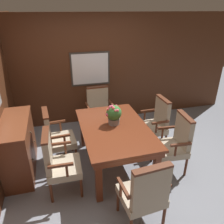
{
  "coord_description": "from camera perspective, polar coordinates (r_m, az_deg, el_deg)",
  "views": [
    {
      "loc": [
        -0.81,
        -2.92,
        2.52
      ],
      "look_at": [
        0.06,
        0.24,
        0.95
      ],
      "focal_mm": 35.0,
      "sensor_mm": 36.0,
      "label": 1
    }
  ],
  "objects": [
    {
      "name": "ground_plane",
      "position": [
        3.94,
        0.07,
        -14.16
      ],
      "size": [
        14.0,
        14.0,
        0.0
      ],
      "primitive_type": "plane",
      "color": "gray"
    },
    {
      "name": "wall_back",
      "position": [
        5.05,
        -5.78,
        10.6
      ],
      "size": [
        7.2,
        0.08,
        2.45
      ],
      "color": "#4C2816",
      "rests_on": "ground_plane"
    },
    {
      "name": "dining_table",
      "position": [
        3.65,
        0.63,
        -5.19
      ],
      "size": [
        1.08,
        1.67,
        0.75
      ],
      "color": "maroon",
      "rests_on": "ground_plane"
    },
    {
      "name": "chair_left_near",
      "position": [
        3.31,
        -13.94,
        -12.37
      ],
      "size": [
        0.5,
        0.57,
        1.0
      ],
      "rotation": [
        0.0,
        0.0,
        1.53
      ],
      "color": "#562B19",
      "rests_on": "ground_plane"
    },
    {
      "name": "chair_right_far",
      "position": [
        4.31,
        11.34,
        -2.46
      ],
      "size": [
        0.49,
        0.56,
        1.0
      ],
      "rotation": [
        0.0,
        0.0,
        -1.56
      ],
      "color": "#562B19",
      "rests_on": "ground_plane"
    },
    {
      "name": "chair_head_far",
      "position": [
        4.77,
        -3.4,
        0.84
      ],
      "size": [
        0.57,
        0.5,
        1.0
      ],
      "rotation": [
        0.0,
        0.0,
        0.04
      ],
      "color": "#562B19",
      "rests_on": "ground_plane"
    },
    {
      "name": "chair_head_near",
      "position": [
        2.8,
        8.56,
        -20.1
      ],
      "size": [
        0.59,
        0.52,
        1.0
      ],
      "rotation": [
        0.0,
        0.0,
        3.22
      ],
      "color": "#562B19",
      "rests_on": "ground_plane"
    },
    {
      "name": "chair_right_near",
      "position": [
        3.77,
        16.17,
        -7.45
      ],
      "size": [
        0.53,
        0.59,
        1.0
      ],
      "rotation": [
        0.0,
        0.0,
        -1.66
      ],
      "color": "#562B19",
      "rests_on": "ground_plane"
    },
    {
      "name": "chair_left_far",
      "position": [
        3.91,
        -14.49,
        -5.98
      ],
      "size": [
        0.52,
        0.58,
        1.0
      ],
      "rotation": [
        0.0,
        0.0,
        1.64
      ],
      "color": "#562B19",
      "rests_on": "ground_plane"
    },
    {
      "name": "potted_plant",
      "position": [
        3.6,
        0.48,
        -0.56
      ],
      "size": [
        0.27,
        0.25,
        0.35
      ],
      "color": "gray",
      "rests_on": "dining_table"
    },
    {
      "name": "sideboard_cabinet",
      "position": [
        3.93,
        -23.18,
        -8.32
      ],
      "size": [
        0.45,
        1.2,
        0.92
      ],
      "color": "brown",
      "rests_on": "ground_plane"
    }
  ]
}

